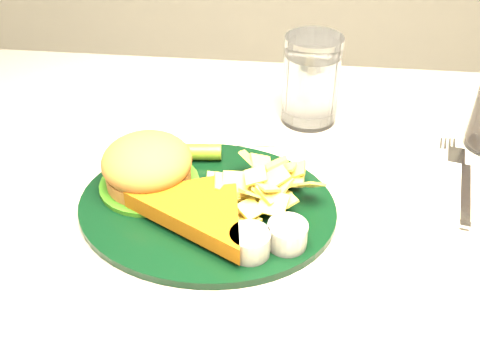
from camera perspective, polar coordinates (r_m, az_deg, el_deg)
name	(u,v)px	position (r m, az deg, el deg)	size (l,w,h in m)	color
dinner_plate	(206,186)	(0.65, -3.64, -0.63)	(0.32, 0.27, 0.07)	black
water_glass	(311,80)	(0.82, 7.58, 10.52)	(0.09, 0.09, 0.14)	white
fork_napkin	(464,189)	(0.75, 22.75, -0.91)	(0.13, 0.17, 0.01)	silver
wrapped_straw	(224,143)	(0.78, -1.69, 4.01)	(0.22, 0.08, 0.01)	white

